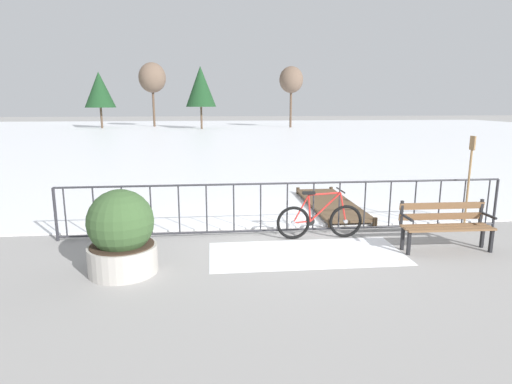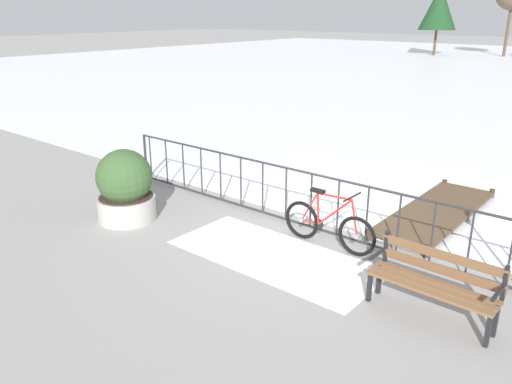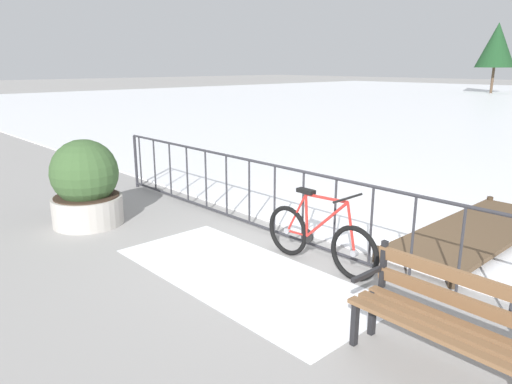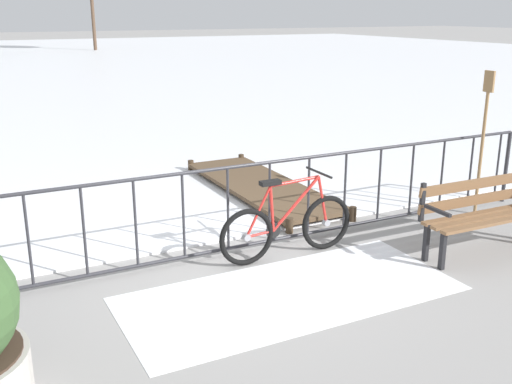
# 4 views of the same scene
# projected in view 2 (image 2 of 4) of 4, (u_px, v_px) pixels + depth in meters

# --- Properties ---
(ground_plane) EXTENTS (160.00, 160.00, 0.00)m
(ground_plane) POSITION_uv_depth(u_px,v_px,m) (310.00, 230.00, 9.04)
(ground_plane) COLOR gray
(snow_patch) EXTENTS (3.43, 1.51, 0.01)m
(snow_patch) POSITION_uv_depth(u_px,v_px,m) (275.00, 256.00, 8.08)
(snow_patch) COLOR white
(snow_patch) RESTS_ON ground
(railing_fence) EXTENTS (9.06, 0.06, 1.07)m
(railing_fence) POSITION_uv_depth(u_px,v_px,m) (311.00, 201.00, 8.85)
(railing_fence) COLOR #2D2D33
(railing_fence) RESTS_ON ground
(bicycle_near_railing) EXTENTS (1.71, 0.52, 0.97)m
(bicycle_near_railing) POSITION_uv_depth(u_px,v_px,m) (328.00, 226.00, 8.31)
(bicycle_near_railing) COLOR black
(bicycle_near_railing) RESTS_ON ground
(park_bench) EXTENTS (1.61, 0.52, 0.89)m
(park_bench) POSITION_uv_depth(u_px,v_px,m) (435.00, 279.00, 6.37)
(park_bench) COLOR brown
(park_bench) RESTS_ON ground
(planter_with_shrub) EXTENTS (1.07, 1.07, 1.33)m
(planter_with_shrub) POSITION_uv_depth(u_px,v_px,m) (125.00, 187.00, 9.33)
(planter_with_shrub) COLOR #ADA8A0
(planter_with_shrub) RESTS_ON ground
(wooden_dock) EXTENTS (1.10, 3.56, 0.20)m
(wooden_dock) POSITION_uv_depth(u_px,v_px,m) (437.00, 211.00, 9.58)
(wooden_dock) COLOR brown
(wooden_dock) RESTS_ON ground
(tree_east_mid) EXTENTS (3.15, 3.15, 5.81)m
(tree_east_mid) POSITION_uv_depth(u_px,v_px,m) (439.00, 8.00, 43.57)
(tree_east_mid) COLOR brown
(tree_east_mid) RESTS_ON ground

